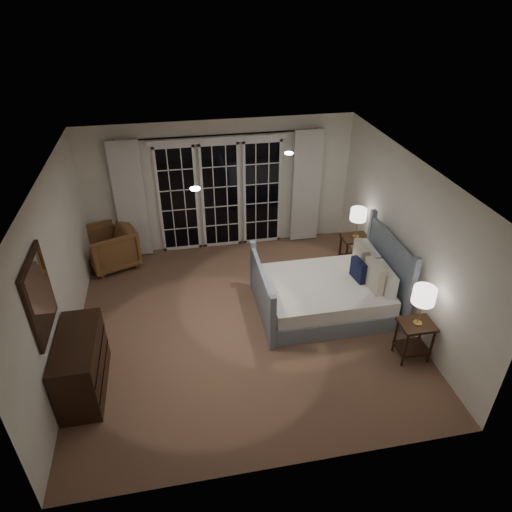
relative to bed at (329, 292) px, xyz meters
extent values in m
plane|color=brown|center=(-1.42, -0.11, -0.32)|extent=(5.00, 5.00, 0.00)
plane|color=silver|center=(-1.42, -0.11, 2.18)|extent=(5.00, 5.00, 0.00)
cube|color=white|center=(-3.92, -0.11, 0.93)|extent=(0.02, 5.00, 2.50)
cube|color=white|center=(1.08, -0.11, 0.93)|extent=(0.02, 5.00, 2.50)
cube|color=white|center=(-1.42, 2.39, 0.93)|extent=(5.00, 0.02, 2.50)
cube|color=white|center=(-1.42, -2.61, 0.93)|extent=(5.00, 0.02, 2.50)
cube|color=black|center=(-2.22, 2.36, 0.73)|extent=(0.66, 0.02, 2.02)
cube|color=black|center=(-1.42, 2.36, 0.73)|extent=(0.66, 0.02, 2.02)
cube|color=black|center=(-0.62, 2.36, 0.73)|extent=(0.66, 0.02, 2.02)
cube|color=white|center=(-1.42, 2.35, 1.83)|extent=(2.50, 0.04, 0.10)
cylinder|color=black|center=(-1.42, 2.29, 1.93)|extent=(3.50, 0.03, 0.03)
cube|color=silver|center=(-3.07, 2.27, 0.83)|extent=(0.55, 0.10, 2.25)
cube|color=silver|center=(0.23, 2.27, 0.83)|extent=(0.55, 0.10, 2.25)
cylinder|color=white|center=(-0.62, 0.49, 2.17)|extent=(0.12, 0.12, 0.01)
cylinder|color=white|center=(-2.02, -0.51, 2.17)|extent=(0.12, 0.12, 0.01)
cube|color=gray|center=(-0.07, 0.00, -0.17)|extent=(1.93, 1.50, 0.28)
cube|color=silver|center=(-0.07, 0.00, 0.08)|extent=(1.87, 1.44, 0.24)
cube|color=gray|center=(0.95, 0.00, 0.30)|extent=(0.06, 1.50, 1.22)
cube|color=gray|center=(-1.09, 0.00, 0.11)|extent=(0.06, 1.50, 0.85)
cube|color=silver|center=(0.75, -0.32, 0.38)|extent=(0.14, 0.60, 0.36)
cube|color=silver|center=(0.75, 0.32, 0.38)|extent=(0.14, 0.60, 0.36)
cube|color=#EEE6C4|center=(0.59, -0.28, 0.43)|extent=(0.16, 0.46, 0.45)
cube|color=#EEE6C4|center=(0.59, 0.28, 0.43)|extent=(0.16, 0.46, 0.45)
cube|color=#121633|center=(0.45, 0.00, 0.37)|extent=(0.15, 0.35, 0.34)
cube|color=#332011|center=(0.81, -1.28, 0.27)|extent=(0.47, 0.37, 0.04)
cube|color=#332011|center=(0.81, -1.28, -0.15)|extent=(0.43, 0.34, 0.03)
cylinder|color=#332011|center=(0.61, -1.43, -0.03)|extent=(0.04, 0.04, 0.58)
cylinder|color=#332011|center=(1.00, -1.43, -0.03)|extent=(0.04, 0.04, 0.58)
cylinder|color=#332011|center=(0.61, -1.13, -0.03)|extent=(0.04, 0.04, 0.58)
cylinder|color=#332011|center=(1.00, -1.13, -0.03)|extent=(0.04, 0.04, 0.58)
cube|color=#332011|center=(0.85, 1.11, 0.29)|extent=(0.48, 0.39, 0.04)
cube|color=#332011|center=(0.85, 1.11, -0.14)|extent=(0.44, 0.35, 0.03)
cylinder|color=#332011|center=(0.64, 0.95, -0.02)|extent=(0.04, 0.04, 0.60)
cylinder|color=#332011|center=(1.05, 0.95, -0.02)|extent=(0.04, 0.04, 0.60)
cylinder|color=#332011|center=(0.64, 1.26, -0.02)|extent=(0.04, 0.04, 0.60)
cylinder|color=#332011|center=(1.05, 1.26, -0.02)|extent=(0.04, 0.04, 0.60)
cylinder|color=tan|center=(0.81, -1.28, 0.30)|extent=(0.12, 0.12, 0.02)
cylinder|color=tan|center=(0.81, -1.28, 0.48)|extent=(0.02, 0.02, 0.34)
cylinder|color=white|center=(0.81, -1.28, 0.77)|extent=(0.30, 0.30, 0.22)
cylinder|color=tan|center=(0.85, 1.11, 0.32)|extent=(0.12, 0.12, 0.02)
cylinder|color=tan|center=(0.85, 1.11, 0.50)|extent=(0.02, 0.02, 0.32)
cylinder|color=white|center=(0.85, 1.11, 0.76)|extent=(0.29, 0.29, 0.21)
imported|color=brown|center=(-3.52, 1.99, 0.07)|extent=(1.10, 1.08, 0.78)
cube|color=#332011|center=(-3.65, -1.03, 0.11)|extent=(0.50, 1.20, 0.85)
cube|color=black|center=(-3.40, -1.03, -0.04)|extent=(0.01, 1.18, 0.01)
cube|color=black|center=(-3.40, -1.03, 0.24)|extent=(0.01, 1.18, 0.01)
cube|color=#332011|center=(-3.89, -1.03, 1.23)|extent=(0.04, 0.85, 1.00)
cube|color=white|center=(-3.86, -1.03, 1.23)|extent=(0.01, 0.73, 0.88)
camera|label=1|loc=(-2.25, -5.56, 4.36)|focal=32.00mm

